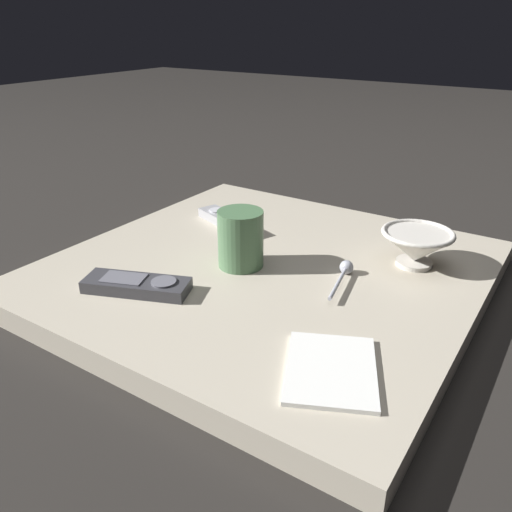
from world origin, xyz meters
TOP-DOWN VIEW (x-y plane):
  - ground_plane at (0.00, 0.00)m, footprint 6.00×6.00m
  - table at (0.00, 0.00)m, footprint 0.68×0.67m
  - cereal_bowl at (0.21, 0.14)m, footprint 0.12×0.12m
  - coffee_mug at (-0.03, -0.03)m, footprint 0.08×0.08m
  - teaspoon at (0.13, 0.03)m, footprint 0.04×0.12m
  - tv_remote_near at (-0.16, 0.11)m, footprint 0.17×0.10m
  - tv_remote_far at (-0.12, -0.19)m, footprint 0.17×0.11m
  - folded_napkin at (0.22, -0.21)m, footprint 0.16×0.17m

SIDE VIEW (x-z plane):
  - ground_plane at x=0.00m, z-range 0.00..0.00m
  - table at x=0.00m, z-range 0.00..0.04m
  - folded_napkin at x=0.22m, z-range 0.04..0.04m
  - tv_remote_near at x=-0.16m, z-range 0.04..0.06m
  - tv_remote_far at x=-0.12m, z-range 0.04..0.06m
  - teaspoon at x=0.13m, z-range 0.04..0.06m
  - cereal_bowl at x=0.21m, z-range 0.04..0.11m
  - coffee_mug at x=-0.03m, z-range 0.04..0.14m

